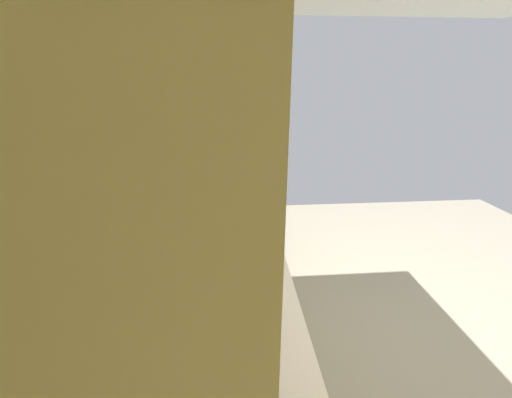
% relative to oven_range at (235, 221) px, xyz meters
% --- Properties ---
extents(ground_plane, '(6.35, 6.35, 0.00)m').
position_rel_oven_range_xyz_m(ground_plane, '(-1.60, -1.38, -0.48)').
color(ground_plane, gray).
extents(wall_back, '(4.09, 0.12, 2.73)m').
position_rel_oven_range_xyz_m(wall_back, '(-1.60, 0.37, 0.89)').
color(wall_back, beige).
rests_on(wall_back, ground_plane).
extents(counter_run, '(3.24, 0.66, 0.92)m').
position_rel_oven_range_xyz_m(counter_run, '(-1.96, -0.01, -0.02)').
color(counter_run, '#CCBA60').
rests_on(counter_run, ground_plane).
extents(upper_cabinets, '(2.35, 0.34, 0.75)m').
position_rel_oven_range_xyz_m(upper_cabinets, '(-1.96, 0.14, 1.37)').
color(upper_cabinets, tan).
extents(oven_range, '(0.68, 0.63, 1.10)m').
position_rel_oven_range_xyz_m(oven_range, '(0.00, 0.00, 0.00)').
color(oven_range, black).
rests_on(oven_range, ground_plane).
extents(microwave, '(0.52, 0.41, 0.33)m').
position_rel_oven_range_xyz_m(microwave, '(-1.30, 0.01, 0.61)').
color(microwave, white).
rests_on(microwave, counter_run).
extents(bowl, '(0.16, 0.16, 0.04)m').
position_rel_oven_range_xyz_m(bowl, '(-1.99, -0.10, 0.47)').
color(bowl, '#4C8CBF').
rests_on(bowl, counter_run).
extents(kettle, '(0.18, 0.13, 0.15)m').
position_rel_oven_range_xyz_m(kettle, '(-0.82, -0.10, 0.51)').
color(kettle, black).
rests_on(kettle, counter_run).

